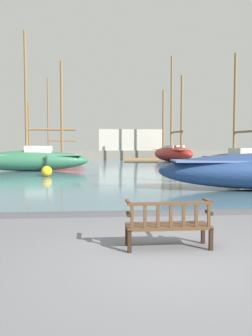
{
  "coord_description": "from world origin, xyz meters",
  "views": [
    {
      "loc": [
        -1.17,
        -5.31,
        1.89
      ],
      "look_at": [
        0.06,
        10.0,
        1.0
      ],
      "focal_mm": 35.0,
      "sensor_mm": 36.0,
      "label": 1
    }
  ],
  "objects_px": {
    "sailboat_distant_harbor": "(50,157)",
    "sailboat_mid_starboard": "(172,152)",
    "sailboat_far_starboard": "(236,160)",
    "channel_buoy": "(47,171)",
    "park_bench": "(168,224)",
    "sailboat_outer_starboard": "(30,158)"
  },
  "relations": [
    {
      "from": "sailboat_distant_harbor",
      "to": "sailboat_mid_starboard",
      "type": "bearing_deg",
      "value": 22.57
    },
    {
      "from": "sailboat_far_starboard",
      "to": "sailboat_mid_starboard",
      "type": "relative_size",
      "value": 0.66
    },
    {
      "from": "sailboat_mid_starboard",
      "to": "channel_buoy",
      "type": "relative_size",
      "value": 10.82
    },
    {
      "from": "park_bench",
      "to": "sailboat_mid_starboard",
      "type": "distance_m",
      "value": 41.58
    },
    {
      "from": "park_bench",
      "to": "sailboat_distant_harbor",
      "type": "height_order",
      "value": "sailboat_distant_harbor"
    },
    {
      "from": "sailboat_distant_harbor",
      "to": "sailboat_outer_starboard",
      "type": "height_order",
      "value": "sailboat_outer_starboard"
    },
    {
      "from": "park_bench",
      "to": "sailboat_far_starboard",
      "type": "relative_size",
      "value": 0.16
    },
    {
      "from": "sailboat_mid_starboard",
      "to": "channel_buoy",
      "type": "distance_m",
      "value": 28.34
    },
    {
      "from": "sailboat_far_starboard",
      "to": "sailboat_mid_starboard",
      "type": "bearing_deg",
      "value": 93.69
    },
    {
      "from": "sailboat_far_starboard",
      "to": "channel_buoy",
      "type": "xyz_separation_m",
      "value": [
        -15.19,
        -5.36,
        -0.5
      ]
    },
    {
      "from": "sailboat_distant_harbor",
      "to": "sailboat_mid_starboard",
      "type": "distance_m",
      "value": 17.71
    },
    {
      "from": "park_bench",
      "to": "sailboat_outer_starboard",
      "type": "relative_size",
      "value": 0.14
    },
    {
      "from": "sailboat_distant_harbor",
      "to": "channel_buoy",
      "type": "xyz_separation_m",
      "value": [
        2.4,
        -17.86,
        -0.47
      ]
    },
    {
      "from": "sailboat_outer_starboard",
      "to": "channel_buoy",
      "type": "height_order",
      "value": "sailboat_outer_starboard"
    },
    {
      "from": "park_bench",
      "to": "sailboat_outer_starboard",
      "type": "xyz_separation_m",
      "value": [
        -7.04,
        21.66,
        0.67
      ]
    },
    {
      "from": "park_bench",
      "to": "sailboat_outer_starboard",
      "type": "bearing_deg",
      "value": 108.0
    },
    {
      "from": "park_bench",
      "to": "sailboat_mid_starboard",
      "type": "xyz_separation_m",
      "value": [
        9.15,
        40.55,
        1.0
      ]
    },
    {
      "from": "park_bench",
      "to": "sailboat_outer_starboard",
      "type": "height_order",
      "value": "sailboat_outer_starboard"
    },
    {
      "from": "park_bench",
      "to": "sailboat_distant_harbor",
      "type": "distance_m",
      "value": 34.51
    },
    {
      "from": "sailboat_far_starboard",
      "to": "channel_buoy",
      "type": "relative_size",
      "value": 7.14
    },
    {
      "from": "sailboat_distant_harbor",
      "to": "channel_buoy",
      "type": "distance_m",
      "value": 18.02
    },
    {
      "from": "channel_buoy",
      "to": "sailboat_far_starboard",
      "type": "bearing_deg",
      "value": 19.44
    }
  ]
}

